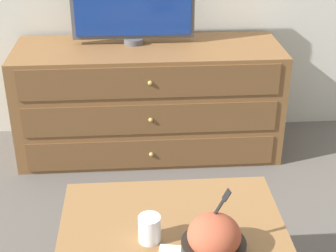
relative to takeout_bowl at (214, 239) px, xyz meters
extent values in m
plane|color=#56514C|center=(-0.08, 1.70, -0.49)|extent=(12.00, 12.00, 0.00)
cube|color=brown|center=(-0.15, 1.42, -0.18)|extent=(1.43, 0.49, 0.62)
cube|color=brown|center=(-0.15, 1.18, -0.38)|extent=(1.32, 0.01, 0.17)
sphere|color=tan|center=(-0.15, 1.17, -0.38)|extent=(0.02, 0.02, 0.02)
cube|color=brown|center=(-0.15, 1.18, -0.18)|extent=(1.32, 0.01, 0.17)
sphere|color=tan|center=(-0.15, 1.17, -0.18)|extent=(0.02, 0.02, 0.02)
cube|color=brown|center=(-0.15, 1.18, 0.03)|extent=(1.32, 0.01, 0.17)
sphere|color=tan|center=(-0.15, 1.17, 0.03)|extent=(0.02, 0.02, 0.02)
cylinder|color=#515156|center=(-0.22, 1.48, 0.15)|extent=(0.11, 0.11, 0.03)
cube|color=olive|center=(-0.12, 0.11, -0.06)|extent=(0.74, 0.59, 0.02)
cylinder|color=brown|center=(-0.45, 0.37, -0.28)|extent=(0.04, 0.04, 0.42)
cylinder|color=brown|center=(0.22, 0.37, -0.28)|extent=(0.04, 0.04, 0.42)
cylinder|color=black|center=(0.00, 0.00, -0.03)|extent=(0.20, 0.20, 0.04)
ellipsoid|color=#AD4C33|center=(0.00, 0.00, 0.01)|extent=(0.16, 0.16, 0.13)
cube|color=black|center=(-0.01, 0.02, 0.06)|extent=(0.09, 0.03, 0.16)
cube|color=black|center=(0.04, 0.03, 0.13)|extent=(0.03, 0.03, 0.03)
cylinder|color=#9E6638|center=(-0.19, 0.07, -0.02)|extent=(0.06, 0.06, 0.05)
cylinder|color=white|center=(-0.19, 0.07, -0.01)|extent=(0.07, 0.07, 0.09)
camera|label=1|loc=(-0.22, -1.21, 1.01)|focal=55.00mm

